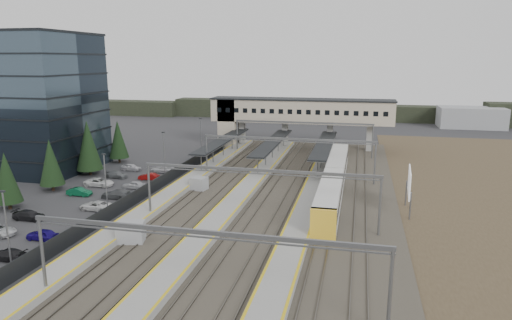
% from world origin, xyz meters
% --- Properties ---
extents(ground, '(220.00, 220.00, 0.00)m').
position_xyz_m(ground, '(0.00, 0.00, 0.00)').
color(ground, '#2B2B2D').
rests_on(ground, ground).
extents(office_building, '(24.30, 18.30, 24.30)m').
position_xyz_m(office_building, '(-36.00, 12.00, 12.19)').
color(office_building, '#32424E').
rests_on(office_building, ground).
extents(conifer_row, '(4.42, 49.82, 9.50)m').
position_xyz_m(conifer_row, '(-22.00, -3.86, 4.84)').
color(conifer_row, black).
rests_on(conifer_row, ground).
extents(car_park, '(10.63, 44.56, 1.29)m').
position_xyz_m(car_park, '(-13.43, -6.12, 0.61)').
color(car_park, '#B7B7BC').
rests_on(car_park, ground).
extents(lampposts, '(0.50, 53.25, 8.07)m').
position_xyz_m(lampposts, '(-8.00, 1.25, 4.34)').
color(lampposts, slate).
rests_on(lampposts, ground).
extents(fence, '(0.08, 90.00, 2.00)m').
position_xyz_m(fence, '(-6.50, 5.00, 1.00)').
color(fence, '#26282B').
rests_on(fence, ground).
extents(relay_cabin_near, '(3.30, 2.74, 2.40)m').
position_xyz_m(relay_cabin_near, '(-0.45, -15.98, 1.20)').
color(relay_cabin_near, '#939598').
rests_on(relay_cabin_near, ground).
extents(relay_cabin_far, '(2.65, 2.36, 2.11)m').
position_xyz_m(relay_cabin_far, '(-0.16, 4.95, 1.05)').
color(relay_cabin_far, '#939598').
rests_on(relay_cabin_far, ground).
extents(rail_corridor, '(34.00, 90.00, 0.92)m').
position_xyz_m(rail_corridor, '(9.34, 5.00, 0.29)').
color(rail_corridor, '#39332A').
rests_on(rail_corridor, ground).
extents(canopies, '(23.10, 30.00, 3.28)m').
position_xyz_m(canopies, '(7.00, 27.00, 3.92)').
color(canopies, black).
rests_on(canopies, ground).
extents(footbridge, '(40.40, 6.40, 11.20)m').
position_xyz_m(footbridge, '(7.70, 42.00, 7.93)').
color(footbridge, '#B4A88E').
rests_on(footbridge, ground).
extents(gantries, '(28.40, 62.28, 7.17)m').
position_xyz_m(gantries, '(12.00, 3.00, 6.00)').
color(gantries, slate).
rests_on(gantries, ground).
extents(train, '(2.87, 39.86, 3.61)m').
position_xyz_m(train, '(20.00, 8.11, 2.05)').
color(train, silver).
rests_on(train, ground).
extents(billboard, '(0.62, 6.70, 5.83)m').
position_xyz_m(billboard, '(29.99, 1.45, 3.97)').
color(billboard, slate).
rests_on(billboard, ground).
extents(treeline_far, '(170.00, 19.00, 7.00)m').
position_xyz_m(treeline_far, '(23.81, 92.28, 2.95)').
color(treeline_far, black).
rests_on(treeline_far, ground).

